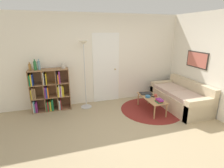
{
  "coord_description": "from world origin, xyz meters",
  "views": [
    {
      "loc": [
        -1.33,
        -2.74,
        2.15
      ],
      "look_at": [
        -0.07,
        1.24,
        0.85
      ],
      "focal_mm": 28.0,
      "sensor_mm": 36.0,
      "label": 1
    }
  ],
  "objects_px": {
    "bowl": "(148,96)",
    "vase_on_shelf": "(63,66)",
    "bottle_middle": "(35,66)",
    "laptop": "(146,93)",
    "bottle_right": "(39,65)",
    "bottle_left": "(30,67)",
    "bookshelf": "(49,91)",
    "couch": "(181,98)",
    "coffee_table": "(152,99)",
    "floor_lamp": "(84,56)",
    "cup": "(156,96)"
  },
  "relations": [
    {
      "from": "couch",
      "to": "cup",
      "type": "bearing_deg",
      "value": 175.96
    },
    {
      "from": "floor_lamp",
      "to": "vase_on_shelf",
      "type": "distance_m",
      "value": 0.62
    },
    {
      "from": "cup",
      "to": "vase_on_shelf",
      "type": "bearing_deg",
      "value": 158.94
    },
    {
      "from": "couch",
      "to": "bottle_right",
      "type": "height_order",
      "value": "bottle_right"
    },
    {
      "from": "laptop",
      "to": "couch",
      "type": "bearing_deg",
      "value": -21.57
    },
    {
      "from": "couch",
      "to": "bowl",
      "type": "xyz_separation_m",
      "value": [
        -1.02,
        0.09,
        0.14
      ]
    },
    {
      "from": "vase_on_shelf",
      "to": "bowl",
      "type": "bearing_deg",
      "value": -22.17
    },
    {
      "from": "couch",
      "to": "cup",
      "type": "xyz_separation_m",
      "value": [
        -0.81,
        0.06,
        0.15
      ]
    },
    {
      "from": "bowl",
      "to": "couch",
      "type": "bearing_deg",
      "value": -5.15
    },
    {
      "from": "bowl",
      "to": "vase_on_shelf",
      "type": "distance_m",
      "value": 2.43
    },
    {
      "from": "bottle_left",
      "to": "bottle_right",
      "type": "bearing_deg",
      "value": 0.11
    },
    {
      "from": "bookshelf",
      "to": "couch",
      "type": "bearing_deg",
      "value": -15.05
    },
    {
      "from": "bottle_middle",
      "to": "bottle_right",
      "type": "xyz_separation_m",
      "value": [
        0.09,
        0.03,
        -0.0
      ]
    },
    {
      "from": "laptop",
      "to": "bottle_right",
      "type": "xyz_separation_m",
      "value": [
        -2.82,
        0.6,
        0.87
      ]
    },
    {
      "from": "coffee_table",
      "to": "bottle_middle",
      "type": "relative_size",
      "value": 3.53
    },
    {
      "from": "floor_lamp",
      "to": "vase_on_shelf",
      "type": "height_order",
      "value": "floor_lamp"
    },
    {
      "from": "bottle_left",
      "to": "bookshelf",
      "type": "bearing_deg",
      "value": -1.38
    },
    {
      "from": "floor_lamp",
      "to": "laptop",
      "type": "relative_size",
      "value": 5.09
    },
    {
      "from": "bowl",
      "to": "bottle_middle",
      "type": "height_order",
      "value": "bottle_middle"
    },
    {
      "from": "coffee_table",
      "to": "cup",
      "type": "bearing_deg",
      "value": 3.98
    },
    {
      "from": "bookshelf",
      "to": "bowl",
      "type": "distance_m",
      "value": 2.7
    },
    {
      "from": "bottle_middle",
      "to": "bookshelf",
      "type": "bearing_deg",
      "value": 4.73
    },
    {
      "from": "bottle_middle",
      "to": "vase_on_shelf",
      "type": "relative_size",
      "value": 1.97
    },
    {
      "from": "laptop",
      "to": "bottle_left",
      "type": "distance_m",
      "value": 3.21
    },
    {
      "from": "couch",
      "to": "cup",
      "type": "relative_size",
      "value": 21.41
    },
    {
      "from": "floor_lamp",
      "to": "couch",
      "type": "height_order",
      "value": "floor_lamp"
    },
    {
      "from": "laptop",
      "to": "vase_on_shelf",
      "type": "bearing_deg",
      "value": 165.11
    },
    {
      "from": "vase_on_shelf",
      "to": "bookshelf",
      "type": "bearing_deg",
      "value": 179.34
    },
    {
      "from": "floor_lamp",
      "to": "laptop",
      "type": "distance_m",
      "value": 2.04
    },
    {
      "from": "bottle_middle",
      "to": "bottle_right",
      "type": "height_order",
      "value": "bottle_middle"
    },
    {
      "from": "floor_lamp",
      "to": "bookshelf",
      "type": "bearing_deg",
      "value": 172.19
    },
    {
      "from": "cup",
      "to": "bottle_middle",
      "type": "bearing_deg",
      "value": 163.76
    },
    {
      "from": "bookshelf",
      "to": "bottle_left",
      "type": "distance_m",
      "value": 0.79
    },
    {
      "from": "laptop",
      "to": "bottle_left",
      "type": "height_order",
      "value": "bottle_left"
    },
    {
      "from": "bookshelf",
      "to": "bottle_middle",
      "type": "height_order",
      "value": "bottle_middle"
    },
    {
      "from": "bowl",
      "to": "bottle_middle",
      "type": "xyz_separation_m",
      "value": [
        -2.82,
        0.85,
        0.86
      ]
    },
    {
      "from": "bowl",
      "to": "vase_on_shelf",
      "type": "bearing_deg",
      "value": 157.83
    },
    {
      "from": "coffee_table",
      "to": "vase_on_shelf",
      "type": "relative_size",
      "value": 6.96
    },
    {
      "from": "coffee_table",
      "to": "vase_on_shelf",
      "type": "xyz_separation_m",
      "value": [
        -2.22,
        0.91,
        0.88
      ]
    },
    {
      "from": "bottle_left",
      "to": "bottle_middle",
      "type": "height_order",
      "value": "bottle_middle"
    },
    {
      "from": "bowl",
      "to": "bottle_right",
      "type": "bearing_deg",
      "value": 162.11
    },
    {
      "from": "bottle_right",
      "to": "floor_lamp",
      "type": "bearing_deg",
      "value": -7.14
    },
    {
      "from": "bookshelf",
      "to": "laptop",
      "type": "distance_m",
      "value": 2.72
    },
    {
      "from": "bookshelf",
      "to": "floor_lamp",
      "type": "relative_size",
      "value": 0.61
    },
    {
      "from": "bookshelf",
      "to": "bottle_right",
      "type": "xyz_separation_m",
      "value": [
        -0.17,
        0.01,
        0.72
      ]
    },
    {
      "from": "floor_lamp",
      "to": "cup",
      "type": "relative_size",
      "value": 22.87
    },
    {
      "from": "couch",
      "to": "laptop",
      "type": "bearing_deg",
      "value": 158.43
    },
    {
      "from": "laptop",
      "to": "bowl",
      "type": "xyz_separation_m",
      "value": [
        -0.09,
        -0.28,
        0.02
      ]
    },
    {
      "from": "coffee_table",
      "to": "laptop",
      "type": "distance_m",
      "value": 0.32
    },
    {
      "from": "couch",
      "to": "bottle_left",
      "type": "xyz_separation_m",
      "value": [
        -3.97,
        0.97,
        0.96
      ]
    }
  ]
}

